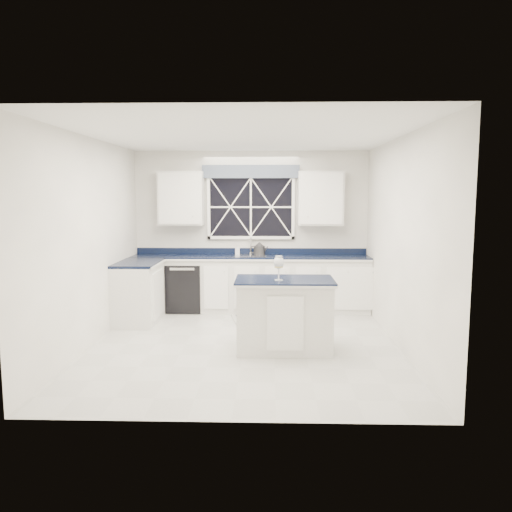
{
  "coord_description": "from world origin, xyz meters",
  "views": [
    {
      "loc": [
        0.34,
        -6.36,
        1.97
      ],
      "look_at": [
        0.14,
        0.4,
        1.13
      ],
      "focal_mm": 35.0,
      "sensor_mm": 36.0,
      "label": 1
    }
  ],
  "objects_px": {
    "dishwasher": "(186,286)",
    "soap_bottle": "(237,249)",
    "island": "(284,315)",
    "wine_glass": "(279,263)",
    "faucet": "(251,245)",
    "kettle": "(259,249)"
  },
  "relations": [
    {
      "from": "island",
      "to": "wine_glass",
      "type": "height_order",
      "value": "wine_glass"
    },
    {
      "from": "soap_bottle",
      "to": "faucet",
      "type": "bearing_deg",
      "value": -6.3
    },
    {
      "from": "dishwasher",
      "to": "soap_bottle",
      "type": "xyz_separation_m",
      "value": [
        0.87,
        0.22,
        0.61
      ]
    },
    {
      "from": "kettle",
      "to": "soap_bottle",
      "type": "distance_m",
      "value": 0.39
    },
    {
      "from": "dishwasher",
      "to": "soap_bottle",
      "type": "distance_m",
      "value": 1.09
    },
    {
      "from": "wine_glass",
      "to": "soap_bottle",
      "type": "bearing_deg",
      "value": 105.14
    },
    {
      "from": "faucet",
      "to": "wine_glass",
      "type": "relative_size",
      "value": 0.99
    },
    {
      "from": "faucet",
      "to": "wine_glass",
      "type": "distance_m",
      "value": 2.5
    },
    {
      "from": "kettle",
      "to": "wine_glass",
      "type": "relative_size",
      "value": 1.04
    },
    {
      "from": "island",
      "to": "kettle",
      "type": "relative_size",
      "value": 3.88
    },
    {
      "from": "wine_glass",
      "to": "soap_bottle",
      "type": "distance_m",
      "value": 2.57
    },
    {
      "from": "kettle",
      "to": "soap_bottle",
      "type": "relative_size",
      "value": 1.89
    },
    {
      "from": "island",
      "to": "kettle",
      "type": "distance_m",
      "value": 2.38
    },
    {
      "from": "dishwasher",
      "to": "faucet",
      "type": "relative_size",
      "value": 2.72
    },
    {
      "from": "faucet",
      "to": "island",
      "type": "distance_m",
      "value": 2.49
    },
    {
      "from": "faucet",
      "to": "soap_bottle",
      "type": "height_order",
      "value": "faucet"
    },
    {
      "from": "faucet",
      "to": "island",
      "type": "xyz_separation_m",
      "value": [
        0.52,
        -2.35,
        -0.64
      ]
    },
    {
      "from": "island",
      "to": "wine_glass",
      "type": "relative_size",
      "value": 4.05
    },
    {
      "from": "dishwasher",
      "to": "island",
      "type": "relative_size",
      "value": 0.67
    },
    {
      "from": "kettle",
      "to": "island",
      "type": "bearing_deg",
      "value": -74.57
    },
    {
      "from": "faucet",
      "to": "wine_glass",
      "type": "height_order",
      "value": "faucet"
    },
    {
      "from": "dishwasher",
      "to": "soap_bottle",
      "type": "height_order",
      "value": "soap_bottle"
    }
  ]
}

